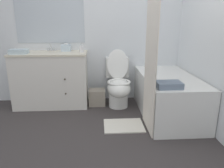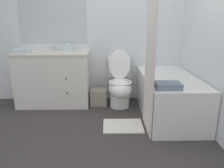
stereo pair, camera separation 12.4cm
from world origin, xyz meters
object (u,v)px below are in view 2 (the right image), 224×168
Objects in this scene: bath_mat at (123,126)px; soap_dispenser at (83,48)px; sink_faucet at (54,48)px; vanity_cabinet at (54,78)px; bath_towel_folded at (168,86)px; toilet at (120,85)px; tissue_box at (68,48)px; wastebasket at (99,97)px; hand_towel_folded at (22,51)px; bathtub at (169,96)px.

soap_dispenser is at bearing 125.29° from bath_mat.
sink_faucet is 0.54m from soap_dispenser.
vanity_cabinet is 1.88m from bath_towel_folded.
soap_dispenser is at bearing 171.67° from toilet.
tissue_box is 1.12× the size of soap_dispenser.
sink_faucet reaches higher than vanity_cabinet.
wastebasket is at bearing -17.67° from sink_faucet.
bath_towel_folded is (1.07, -1.00, -0.30)m from soap_dispenser.
bath_towel_folded is (0.85, -0.97, 0.49)m from wastebasket.
hand_towel_folded is (-1.47, -0.03, 0.54)m from toilet.
sink_faucet reaches higher than hand_towel_folded.
bath_towel_folded is at bearing -37.48° from sink_faucet.
hand_towel_folded is 1.86m from bath_mat.
vanity_cabinet is at bearing 17.49° from hand_towel_folded.
wastebasket is at bearing -19.93° from tissue_box.
sink_faucet is at bearing 166.90° from tissue_box.
hand_towel_folded is at bearing -173.13° from soap_dispenser.
sink_faucet is 2.00m from bath_towel_folded.
tissue_box is (-0.82, 0.23, 0.56)m from toilet.
toilet is 6.03× the size of tissue_box.
bath_towel_folded is at bearing -107.82° from bathtub.
wastebasket is (-0.34, 0.06, -0.22)m from toilet.
vanity_cabinet is 7.76× the size of tissue_box.
wastebasket is 1.37m from hand_towel_folded.
tissue_box reaches higher than bathtub.
vanity_cabinet is 1.81m from bathtub.
wastebasket is 0.91× the size of bath_towel_folded.
wastebasket is at bearing 131.06° from bath_towel_folded.
toilet reaches higher than bath_towel_folded.
bathtub is at bearing 72.18° from bath_towel_folded.
wastebasket is 1.78× the size of tissue_box.
bath_towel_folded reaches higher than bath_mat.
sink_faucet is at bearing 157.67° from soap_dispenser.
wastebasket is (0.72, -0.04, -0.31)m from vanity_cabinet.
bath_mat is (1.48, -0.70, -0.89)m from hand_towel_folded.
bathtub reaches higher than wastebasket.
sink_faucet is at bearing 162.33° from wastebasket.
bathtub is (1.75, -0.65, -0.60)m from sink_faucet.
sink_faucet is 0.49× the size of bath_towel_folded.
soap_dispenser is (0.50, -0.20, 0.02)m from sink_faucet.
soap_dispenser is 0.52× the size of hand_towel_folded.
bathtub is at bearing -19.81° from soap_dispenser.
soap_dispenser is (0.25, -0.15, 0.00)m from tissue_box.
sink_faucet is at bearing 37.53° from hand_towel_folded.
bathtub is 9.78× the size of tissue_box.
soap_dispenser is 0.26× the size of bath_mat.
sink_faucet is 0.16× the size of toilet.
vanity_cabinet reaches higher than bath_towel_folded.
bath_towel_folded is at bearing -24.22° from hand_towel_folded.
sink_faucet reaches higher than bathtub.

